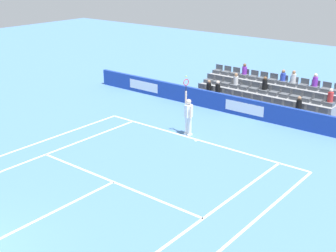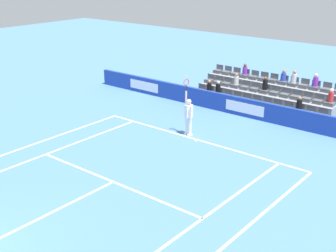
% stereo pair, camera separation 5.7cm
% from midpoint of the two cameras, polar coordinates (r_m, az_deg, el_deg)
% --- Properties ---
extents(line_baseline, '(10.97, 0.10, 0.01)m').
position_cam_midpoint_polar(line_baseline, '(21.26, 3.82, -1.73)').
color(line_baseline, white).
rests_on(line_baseline, ground).
extents(line_service, '(8.23, 0.10, 0.01)m').
position_cam_midpoint_polar(line_service, '(17.44, -6.78, -6.95)').
color(line_service, white).
rests_on(line_service, ground).
extents(line_centre_service, '(0.10, 6.40, 0.01)m').
position_cam_midpoint_polar(line_centre_service, '(15.69, -15.28, -10.89)').
color(line_centre_service, white).
rests_on(line_centre_service, ground).
extents(line_singles_sideline_left, '(0.10, 11.89, 0.01)m').
position_cam_midpoint_polar(line_singles_sideline_left, '(20.12, -15.98, -3.82)').
color(line_singles_sideline_left, white).
rests_on(line_singles_sideline_left, ground).
extents(line_singles_sideline_right, '(0.10, 11.89, 0.01)m').
position_cam_midpoint_polar(line_singles_sideline_right, '(14.79, 3.43, -12.19)').
color(line_singles_sideline_right, white).
rests_on(line_singles_sideline_right, ground).
extents(line_doubles_sideline_left, '(0.10, 11.89, 0.01)m').
position_cam_midpoint_polar(line_doubles_sideline_left, '(21.19, -18.15, -2.82)').
color(line_doubles_sideline_left, white).
rests_on(line_doubles_sideline_left, ground).
extents(line_doubles_sideline_right, '(0.10, 11.89, 0.01)m').
position_cam_midpoint_polar(line_doubles_sideline_right, '(14.17, 8.06, -13.97)').
color(line_doubles_sideline_right, white).
rests_on(line_doubles_sideline_right, ground).
extents(line_centre_mark, '(0.10, 0.20, 0.01)m').
position_cam_midpoint_polar(line_centre_mark, '(21.18, 3.66, -1.81)').
color(line_centre_mark, white).
rests_on(line_centre_mark, ground).
extents(sponsor_barrier, '(21.45, 0.22, 0.99)m').
position_cam_midpoint_polar(sponsor_barrier, '(24.56, 9.73, 2.28)').
color(sponsor_barrier, '#193899').
rests_on(sponsor_barrier, ground).
extents(tennis_player, '(0.51, 0.42, 2.85)m').
position_cam_midpoint_polar(tennis_player, '(21.51, 2.66, 1.37)').
color(tennis_player, white).
rests_on(tennis_player, ground).
extents(stadium_stand, '(8.06, 2.85, 2.16)m').
position_cam_midpoint_polar(stadium_stand, '(26.51, 12.24, 3.56)').
color(stadium_stand, gray).
rests_on(stadium_stand, ground).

